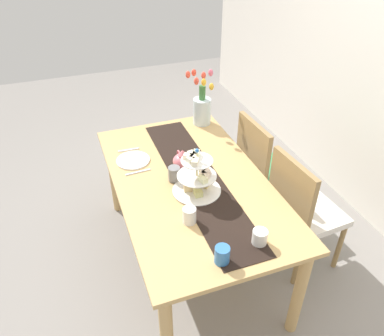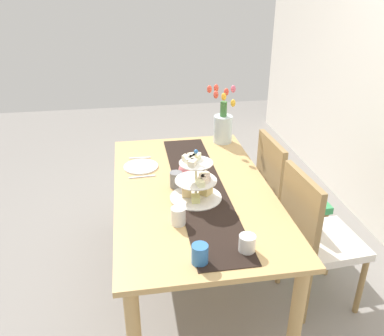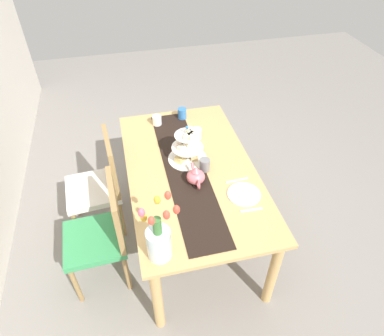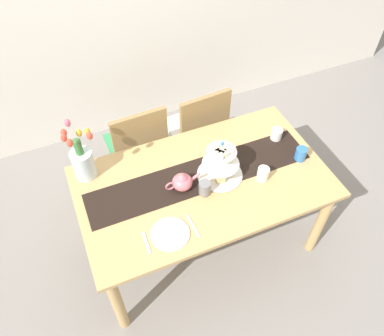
{
  "view_description": "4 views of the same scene",
  "coord_description": "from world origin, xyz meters",
  "px_view_note": "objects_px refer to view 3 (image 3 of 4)",
  "views": [
    {
      "loc": [
        1.85,
        -0.66,
        2.21
      ],
      "look_at": [
        0.02,
        0.0,
        0.84
      ],
      "focal_mm": 35.92,
      "sensor_mm": 36.0,
      "label": 1
    },
    {
      "loc": [
        2.12,
        -0.35,
        1.93
      ],
      "look_at": [
        -0.07,
        0.01,
        0.84
      ],
      "focal_mm": 37.98,
      "sensor_mm": 36.0,
      "label": 2
    },
    {
      "loc": [
        -1.86,
        0.43,
        2.44
      ],
      "look_at": [
        -0.06,
        0.01,
        0.79
      ],
      "focal_mm": 32.09,
      "sensor_mm": 36.0,
      "label": 3
    },
    {
      "loc": [
        -0.68,
        -1.42,
        2.67
      ],
      "look_at": [
        -0.05,
        0.07,
        0.81
      ],
      "focal_mm": 35.87,
      "sensor_mm": 36.0,
      "label": 4
    }
  ],
  "objects_px": {
    "dining_table": "(191,179)",
    "teapot": "(196,176)",
    "dinner_plate_left": "(244,194)",
    "fork_left": "(251,210)",
    "tiered_cake_stand": "(187,148)",
    "chair_right": "(100,182)",
    "mug_white_text": "(197,134)",
    "tulip_vase": "(159,240)",
    "knife_left": "(237,180)",
    "chair_left": "(103,231)",
    "mug_grey": "(205,165)",
    "mug_orange": "(182,114)",
    "cream_jug": "(157,120)"
  },
  "relations": [
    {
      "from": "chair_left",
      "to": "mug_orange",
      "type": "bearing_deg",
      "value": -39.65
    },
    {
      "from": "tulip_vase",
      "to": "knife_left",
      "type": "distance_m",
      "value": 0.82
    },
    {
      "from": "chair_right",
      "to": "mug_orange",
      "type": "height_order",
      "value": "chair_right"
    },
    {
      "from": "dining_table",
      "to": "chair_right",
      "type": "distance_m",
      "value": 0.76
    },
    {
      "from": "tiered_cake_stand",
      "to": "mug_orange",
      "type": "relative_size",
      "value": 3.2
    },
    {
      "from": "dinner_plate_left",
      "to": "tiered_cake_stand",
      "type": "bearing_deg",
      "value": 32.82
    },
    {
      "from": "tiered_cake_stand",
      "to": "mug_grey",
      "type": "distance_m",
      "value": 0.19
    },
    {
      "from": "knife_left",
      "to": "mug_orange",
      "type": "relative_size",
      "value": 1.79
    },
    {
      "from": "teapot",
      "to": "cream_jug",
      "type": "height_order",
      "value": "teapot"
    },
    {
      "from": "chair_right",
      "to": "teapot",
      "type": "relative_size",
      "value": 3.82
    },
    {
      "from": "teapot",
      "to": "fork_left",
      "type": "height_order",
      "value": "teapot"
    },
    {
      "from": "dining_table",
      "to": "knife_left",
      "type": "xyz_separation_m",
      "value": [
        -0.2,
        -0.29,
        0.1
      ]
    },
    {
      "from": "mug_grey",
      "to": "mug_orange",
      "type": "relative_size",
      "value": 1.0
    },
    {
      "from": "tulip_vase",
      "to": "mug_orange",
      "type": "distance_m",
      "value": 1.44
    },
    {
      "from": "chair_right",
      "to": "tulip_vase",
      "type": "bearing_deg",
      "value": -159.75
    },
    {
      "from": "tulip_vase",
      "to": "dinner_plate_left",
      "type": "distance_m",
      "value": 0.74
    },
    {
      "from": "fork_left",
      "to": "dining_table",
      "type": "bearing_deg",
      "value": 31.08
    },
    {
      "from": "teapot",
      "to": "dinner_plate_left",
      "type": "height_order",
      "value": "teapot"
    },
    {
      "from": "chair_left",
      "to": "chair_right",
      "type": "height_order",
      "value": "same"
    },
    {
      "from": "tulip_vase",
      "to": "mug_grey",
      "type": "bearing_deg",
      "value": -33.94
    },
    {
      "from": "knife_left",
      "to": "dinner_plate_left",
      "type": "bearing_deg",
      "value": 180.0
    },
    {
      "from": "teapot",
      "to": "mug_white_text",
      "type": "height_order",
      "value": "teapot"
    },
    {
      "from": "mug_orange",
      "to": "mug_grey",
      "type": "bearing_deg",
      "value": -178.74
    },
    {
      "from": "fork_left",
      "to": "mug_orange",
      "type": "height_order",
      "value": "mug_orange"
    },
    {
      "from": "dining_table",
      "to": "dinner_plate_left",
      "type": "distance_m",
      "value": 0.46
    },
    {
      "from": "teapot",
      "to": "mug_orange",
      "type": "distance_m",
      "value": 0.84
    },
    {
      "from": "dining_table",
      "to": "teapot",
      "type": "distance_m",
      "value": 0.22
    },
    {
      "from": "chair_right",
      "to": "mug_white_text",
      "type": "distance_m",
      "value": 0.88
    },
    {
      "from": "chair_left",
      "to": "mug_grey",
      "type": "relative_size",
      "value": 9.58
    },
    {
      "from": "dining_table",
      "to": "cream_jug",
      "type": "bearing_deg",
      "value": 13.59
    },
    {
      "from": "teapot",
      "to": "mug_white_text",
      "type": "distance_m",
      "value": 0.53
    },
    {
      "from": "dinner_plate_left",
      "to": "dining_table",
      "type": "bearing_deg",
      "value": 40.62
    },
    {
      "from": "chair_right",
      "to": "tulip_vase",
      "type": "xyz_separation_m",
      "value": [
        -0.95,
        -0.35,
        0.37
      ]
    },
    {
      "from": "tulip_vase",
      "to": "mug_grey",
      "type": "height_order",
      "value": "tulip_vase"
    },
    {
      "from": "cream_jug",
      "to": "knife_left",
      "type": "xyz_separation_m",
      "value": [
        -0.83,
        -0.45,
        -0.04
      ]
    },
    {
      "from": "fork_left",
      "to": "mug_white_text",
      "type": "xyz_separation_m",
      "value": [
        0.85,
        0.16,
        0.04
      ]
    },
    {
      "from": "dinner_plate_left",
      "to": "fork_left",
      "type": "bearing_deg",
      "value": 180.0
    },
    {
      "from": "teapot",
      "to": "knife_left",
      "type": "relative_size",
      "value": 1.4
    },
    {
      "from": "chair_right",
      "to": "dinner_plate_left",
      "type": "distance_m",
      "value": 1.19
    },
    {
      "from": "tiered_cake_stand",
      "to": "cream_jug",
      "type": "distance_m",
      "value": 0.54
    },
    {
      "from": "tulip_vase",
      "to": "mug_white_text",
      "type": "bearing_deg",
      "value": -24.52
    },
    {
      "from": "dining_table",
      "to": "teapot",
      "type": "height_order",
      "value": "teapot"
    },
    {
      "from": "fork_left",
      "to": "mug_orange",
      "type": "bearing_deg",
      "value": 10.37
    },
    {
      "from": "tiered_cake_stand",
      "to": "dining_table",
      "type": "bearing_deg",
      "value": -178.59
    },
    {
      "from": "mug_white_text",
      "to": "mug_orange",
      "type": "distance_m",
      "value": 0.33
    },
    {
      "from": "chair_left",
      "to": "mug_white_text",
      "type": "relative_size",
      "value": 9.58
    },
    {
      "from": "dining_table",
      "to": "mug_orange",
      "type": "xyz_separation_m",
      "value": [
        0.69,
        -0.08,
        0.15
      ]
    },
    {
      "from": "tiered_cake_stand",
      "to": "mug_grey",
      "type": "height_order",
      "value": "tiered_cake_stand"
    },
    {
      "from": "chair_right",
      "to": "mug_white_text",
      "type": "xyz_separation_m",
      "value": [
        0.1,
        -0.83,
        0.28
      ]
    },
    {
      "from": "teapot",
      "to": "tulip_vase",
      "type": "distance_m",
      "value": 0.64
    }
  ]
}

